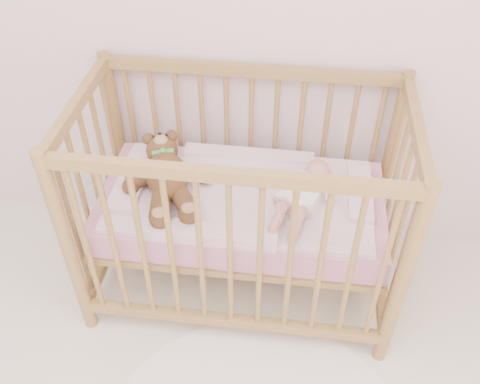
# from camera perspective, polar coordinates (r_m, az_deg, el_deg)

# --- Properties ---
(crib) EXTENTS (1.36, 0.76, 1.00)m
(crib) POSITION_cam_1_polar(r_m,az_deg,el_deg) (2.33, 0.16, -1.39)
(crib) COLOR olive
(crib) RESTS_ON floor
(mattress) EXTENTS (1.22, 0.62, 0.13)m
(mattress) POSITION_cam_1_polar(r_m,az_deg,el_deg) (2.34, 0.16, -1.65)
(mattress) COLOR pink
(mattress) RESTS_ON crib
(blanket) EXTENTS (1.10, 0.58, 0.06)m
(blanket) POSITION_cam_1_polar(r_m,az_deg,el_deg) (2.29, 0.16, -0.29)
(blanket) COLOR #EEA4C1
(blanket) RESTS_ON mattress
(baby) EXTENTS (0.38, 0.54, 0.12)m
(baby) POSITION_cam_1_polar(r_m,az_deg,el_deg) (2.21, 6.98, 0.21)
(baby) COLOR white
(baby) RESTS_ON blanket
(teddy_bear) EXTENTS (0.57, 0.67, 0.16)m
(teddy_bear) POSITION_cam_1_polar(r_m,az_deg,el_deg) (2.27, -7.77, 1.65)
(teddy_bear) COLOR brown
(teddy_bear) RESTS_ON blanket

